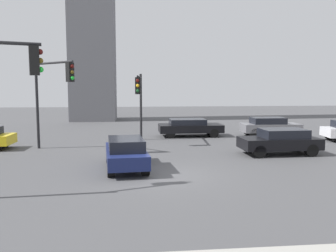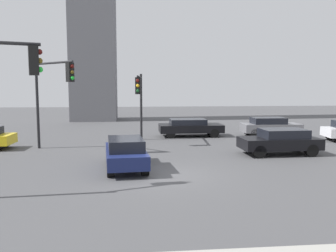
{
  "view_description": "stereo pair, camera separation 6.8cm",
  "coord_description": "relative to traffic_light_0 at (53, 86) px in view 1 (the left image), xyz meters",
  "views": [
    {
      "loc": [
        -1.24,
        -14.44,
        3.63
      ],
      "look_at": [
        0.78,
        5.23,
        1.45
      ],
      "focal_mm": 38.06,
      "sensor_mm": 36.0,
      "label": 1
    },
    {
      "loc": [
        -1.18,
        -14.44,
        3.63
      ],
      "look_at": [
        0.78,
        5.23,
        1.45
      ],
      "focal_mm": 38.06,
      "sensor_mm": 36.0,
      "label": 2
    }
  ],
  "objects": [
    {
      "name": "ground_plane",
      "position": [
        5.57,
        -5.93,
        -3.7
      ],
      "size": [
        102.04,
        102.04,
        0.0
      ],
      "primitive_type": "plane",
      "color": "#4C4C4F"
    },
    {
      "name": "traffic_light_0",
      "position": [
        0.0,
        0.0,
        0.0
      ],
      "size": [
        2.63,
        2.62,
        5.1
      ],
      "rotation": [
        0.0,
        0.0,
        -0.78
      ],
      "color": "black",
      "rests_on": "ground_plane"
    },
    {
      "name": "traffic_light_2",
      "position": [
        4.84,
        2.39,
        -0.49
      ],
      "size": [
        0.5,
        3.43,
        4.5
      ],
      "rotation": [
        0.0,
        0.0,
        -1.65
      ],
      "color": "black",
      "rests_on": "ground_plane"
    },
    {
      "name": "car_0",
      "position": [
        4.06,
        -4.74,
        -2.96
      ],
      "size": [
        2.03,
        4.26,
        1.39
      ],
      "rotation": [
        0.0,
        0.0,
        1.66
      ],
      "color": "navy",
      "rests_on": "ground_plane"
    },
    {
      "name": "car_2",
      "position": [
        8.58,
        5.39,
        -3.0
      ],
      "size": [
        4.63,
        2.11,
        1.28
      ],
      "rotation": [
        0.0,
        0.0,
        -0.0
      ],
      "color": "black",
      "rests_on": "ground_plane"
    },
    {
      "name": "car_4",
      "position": [
        12.28,
        -2.17,
        -2.96
      ],
      "size": [
        4.21,
        1.98,
        1.38
      ],
      "rotation": [
        0.0,
        0.0,
        3.17
      ],
      "color": "black",
      "rests_on": "ground_plane"
    },
    {
      "name": "car_5",
      "position": [
        14.41,
        4.64,
        -2.94
      ],
      "size": [
        4.23,
        1.9,
        1.41
      ],
      "rotation": [
        0.0,
        0.0,
        -0.03
      ],
      "color": "slate",
      "rests_on": "ground_plane"
    }
  ]
}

